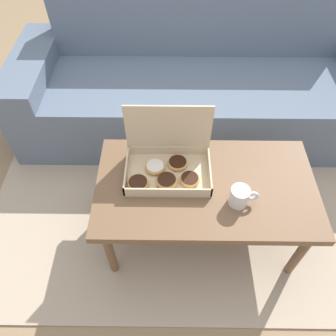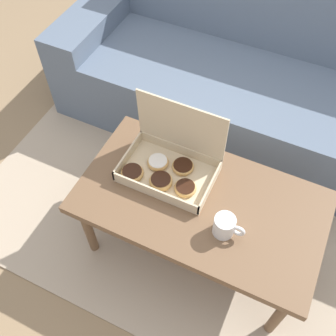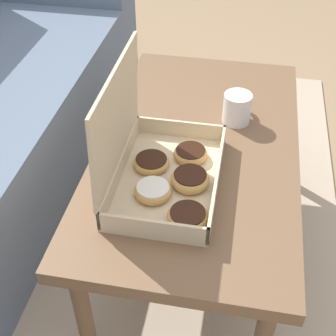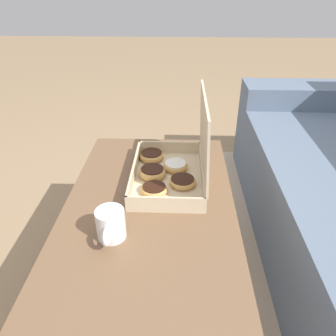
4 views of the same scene
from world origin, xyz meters
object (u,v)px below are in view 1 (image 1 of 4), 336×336
object	(u,v)px
coffee_table	(205,190)
coffee_mug	(240,196)
couch	(196,89)
pastry_box	(166,165)

from	to	relation	value
coffee_table	coffee_mug	distance (m)	0.19
couch	pastry_box	distance (m)	0.91
couch	coffee_table	xyz separation A→B (m)	(0.00, -0.93, 0.11)
couch	coffee_mug	size ratio (longest dim) A/B	18.38
couch	coffee_mug	distance (m)	1.06
pastry_box	coffee_mug	distance (m)	0.37
couch	coffee_table	distance (m)	0.94
couch	coffee_table	world-z (taller)	couch
coffee_table	pastry_box	world-z (taller)	pastry_box
coffee_table	couch	bearing A→B (deg)	90.00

